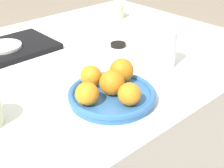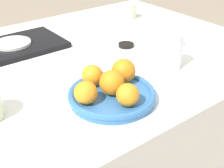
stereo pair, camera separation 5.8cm
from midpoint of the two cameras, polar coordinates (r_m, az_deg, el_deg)
The scene contains 14 objects.
table at distance 1.33m, azimuth -5.58°, elevation -9.12°, with size 1.25×0.96×0.73m.
fruit_platter at distance 0.85m, azimuth -1.95°, elevation -2.09°, with size 0.24×0.24×0.03m.
orange_0 at distance 0.83m, azimuth -2.01°, elevation 0.23°, with size 0.07×0.07×0.07m.
orange_1 at distance 0.79m, azimuth 1.08°, elevation -1.91°, with size 0.06×0.06×0.06m.
orange_2 at distance 0.80m, azimuth -6.68°, elevation -1.81°, with size 0.06×0.06×0.06m.
orange_3 at distance 0.88m, azimuth -5.76°, elevation 1.40°, with size 0.06×0.06×0.06m.
orange_4 at distance 0.89m, azimuth -0.10°, elevation 2.46°, with size 0.07×0.07×0.07m.
water_glass at distance 1.03m, azimuth 8.26°, elevation 6.28°, with size 0.07×0.07×0.12m.
serving_tray at distance 1.22m, azimuth -20.53°, elevation 5.79°, with size 0.36×0.23×0.02m.
side_plate at distance 1.21m, azimuth -20.65°, elevation 6.44°, with size 0.13×0.13×0.01m.
cup_0 at distance 1.52m, azimuth -0.42°, elevation 13.20°, with size 0.07×0.07×0.07m.
cup_2 at distance 1.19m, azimuth 7.20°, elevation 8.56°, with size 0.08×0.08×0.08m.
napkin at distance 1.42m, azimuth -9.88°, elevation 10.31°, with size 0.13×0.10×0.01m.
soy_dish at distance 1.20m, azimuth -0.27°, elevation 7.18°, with size 0.06×0.06×0.01m.
Camera 1 is at (-0.62, -0.83, 1.19)m, focal length 50.00 mm.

